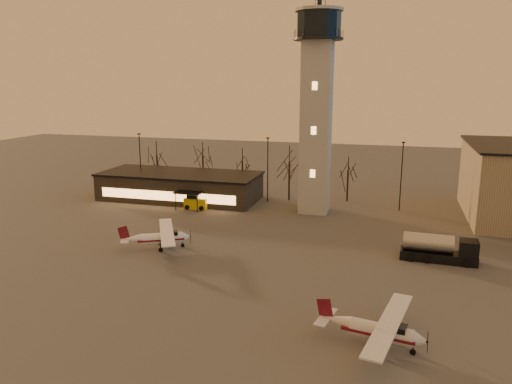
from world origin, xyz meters
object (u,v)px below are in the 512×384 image
Objects in this scene: terminal at (180,186)px; control_tower at (317,98)px; fuel_truck at (438,251)px; cessna_front at (383,335)px; service_cart at (196,203)px; cessna_rear at (164,240)px.

control_tower is at bearing -5.15° from terminal.
control_tower is 4.14× the size of fuel_truck.
control_tower is 26.24m from terminal.
control_tower is 1.28× the size of terminal.
fuel_truck is (15.97, -16.58, -15.19)m from control_tower.
terminal reaches higher than cessna_front.
terminal is at bearing 133.83° from service_cart.
cessna_front is 20.38m from fuel_truck.
cessna_rear is at bearing -123.57° from control_tower.
control_tower is 3.03× the size of cessna_front.
fuel_truck is 2.31× the size of service_cart.
service_cart is (-28.11, 33.32, -0.19)m from cessna_front.
terminal reaches higher than fuel_truck.
fuel_truck is (5.07, 19.74, 0.13)m from cessna_front.
service_cart is (4.78, -4.98, -1.33)m from terminal.
cessna_front reaches higher than cessna_rear.
terminal is at bearing 82.07° from cessna_rear.
terminal is at bearing 156.96° from fuel_truck.
terminal is 24.24m from cessna_rear.
terminal is 42.27m from fuel_truck.
terminal is 7.03m from service_cart.
cessna_front is (10.90, -36.32, -15.31)m from control_tower.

